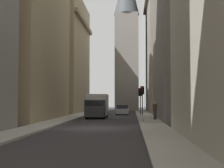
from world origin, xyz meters
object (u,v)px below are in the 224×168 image
Objects in this scene: pedestrian at (155,110)px; discarded_bottle at (143,120)px; delivery_truck at (97,106)px; traffic_light_far_junction at (140,95)px; traffic_light_midblock at (142,94)px; sedan_silver at (122,110)px.

discarded_bottle is at bearing 156.49° from pedestrian.
traffic_light_far_junction is (5.56, -5.33, 1.35)m from delivery_truck.
pedestrian is (-5.28, -6.54, -0.32)m from delivery_truck.
discarded_bottle is (-12.54, 0.34, -2.72)m from traffic_light_midblock.
traffic_light_midblock is at bearing 5.86° from pedestrian.
sedan_silver is 5.33m from traffic_light_midblock.
traffic_light_far_junction is at bearing 10.08° from traffic_light_midblock.
discarded_bottle is at bearing 178.45° from traffic_light_midblock.
sedan_silver is at bearing -18.95° from delivery_truck.
pedestrian reaches higher than discarded_bottle.
discarded_bottle is (-16.46, -2.42, -0.42)m from sedan_silver.
traffic_light_far_junction is at bearing -0.42° from discarded_bottle.
pedestrian is (-13.44, -3.74, 0.48)m from sedan_silver.
pedestrian is 6.76× the size of discarded_bottle.
discarded_bottle is at bearing -147.84° from delivery_truck.
sedan_silver is 4.21m from traffic_light_far_junction.
traffic_light_midblock reaches higher than pedestrian.
traffic_light_midblock reaches higher than discarded_bottle.
traffic_light_far_junction is at bearing -43.75° from delivery_truck.
sedan_silver reaches higher than discarded_bottle.
traffic_light_midblock is 12.83m from discarded_bottle.
delivery_truck is 7.15m from traffic_light_midblock.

